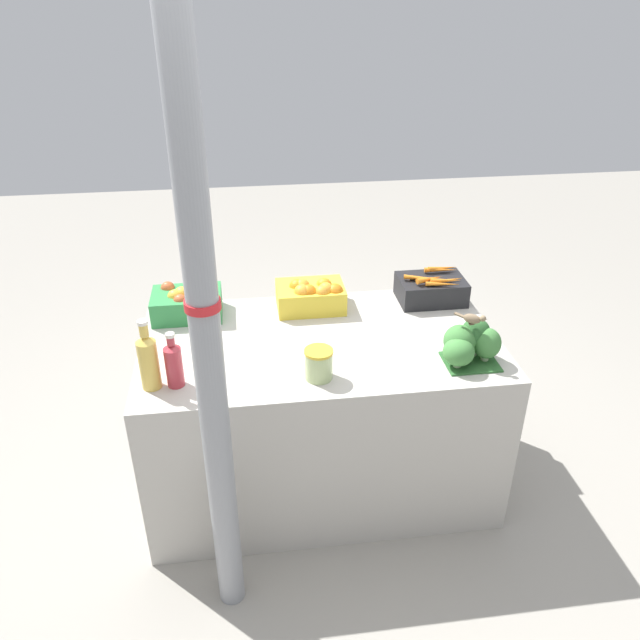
# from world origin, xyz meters

# --- Properties ---
(ground_plane) EXTENTS (10.00, 10.00, 0.00)m
(ground_plane) POSITION_xyz_m (0.00, 0.00, 0.00)
(ground_plane) COLOR gray
(market_table) EXTENTS (1.58, 0.89, 0.81)m
(market_table) POSITION_xyz_m (0.00, 0.00, 0.41)
(market_table) COLOR #B7B2A8
(market_table) RESTS_ON ground_plane
(support_pole) EXTENTS (0.11, 0.11, 2.61)m
(support_pole) POSITION_xyz_m (-0.45, -0.63, 1.31)
(support_pole) COLOR gray
(support_pole) RESTS_ON ground_plane
(apple_crate) EXTENTS (0.32, 0.23, 0.15)m
(apple_crate) POSITION_xyz_m (-0.58, 0.30, 0.89)
(apple_crate) COLOR #2D8442
(apple_crate) RESTS_ON market_table
(orange_crate) EXTENTS (0.32, 0.23, 0.15)m
(orange_crate) POSITION_xyz_m (0.00, 0.30, 0.89)
(orange_crate) COLOR gold
(orange_crate) RESTS_ON market_table
(carrot_crate) EXTENTS (0.32, 0.23, 0.15)m
(carrot_crate) POSITION_xyz_m (0.60, 0.31, 0.88)
(carrot_crate) COLOR black
(carrot_crate) RESTS_ON market_table
(broccoli_pile) EXTENTS (0.25, 0.20, 0.18)m
(broccoli_pile) POSITION_xyz_m (0.60, -0.25, 0.90)
(broccoli_pile) COLOR #2D602D
(broccoli_pile) RESTS_ON market_table
(juice_bottle_golden) EXTENTS (0.08, 0.08, 0.30)m
(juice_bottle_golden) POSITION_xyz_m (-0.70, -0.27, 0.94)
(juice_bottle_golden) COLOR gold
(juice_bottle_golden) RESTS_ON market_table
(juice_bottle_ruby) EXTENTS (0.07, 0.07, 0.24)m
(juice_bottle_ruby) POSITION_xyz_m (-0.61, -0.27, 0.91)
(juice_bottle_ruby) COLOR #B2333D
(juice_bottle_ruby) RESTS_ON market_table
(pickle_jar) EXTENTS (0.12, 0.12, 0.13)m
(pickle_jar) POSITION_xyz_m (-0.04, -0.29, 0.88)
(pickle_jar) COLOR #B2C684
(pickle_jar) RESTS_ON market_table
(sparrow_bird) EXTENTS (0.12, 0.09, 0.05)m
(sparrow_bird) POSITION_xyz_m (0.59, -0.26, 1.02)
(sparrow_bird) COLOR #4C3D2D
(sparrow_bird) RESTS_ON broccoli_pile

